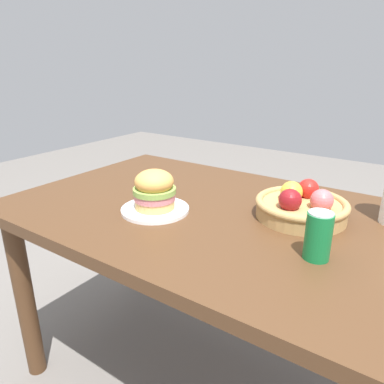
# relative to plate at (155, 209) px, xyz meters

# --- Properties ---
(ground_plane) EXTENTS (8.00, 8.00, 0.00)m
(ground_plane) POSITION_rel_plate_xyz_m (0.15, 0.13, -0.76)
(ground_plane) COLOR slate
(dining_table) EXTENTS (1.40, 0.90, 0.75)m
(dining_table) POSITION_rel_plate_xyz_m (0.15, 0.13, -0.11)
(dining_table) COLOR #4C301C
(dining_table) RESTS_ON ground_plane
(plate) EXTENTS (0.23, 0.23, 0.01)m
(plate) POSITION_rel_plate_xyz_m (0.00, 0.00, 0.00)
(plate) COLOR white
(plate) RESTS_ON dining_table
(sandwich) EXTENTS (0.14, 0.14, 0.13)m
(sandwich) POSITION_rel_plate_xyz_m (0.00, 0.00, 0.07)
(sandwich) COLOR #DBAD60
(sandwich) RESTS_ON plate
(soda_can) EXTENTS (0.07, 0.07, 0.13)m
(soda_can) POSITION_rel_plate_xyz_m (0.53, -0.00, 0.06)
(soda_can) COLOR #147238
(soda_can) RESTS_ON dining_table
(fruit_basket) EXTENTS (0.29, 0.29, 0.11)m
(fruit_basket) POSITION_rel_plate_xyz_m (0.42, 0.22, 0.04)
(fruit_basket) COLOR tan
(fruit_basket) RESTS_ON dining_table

